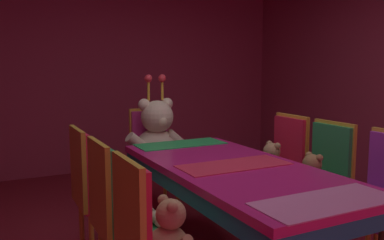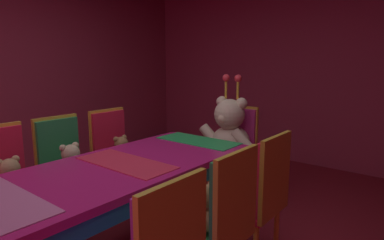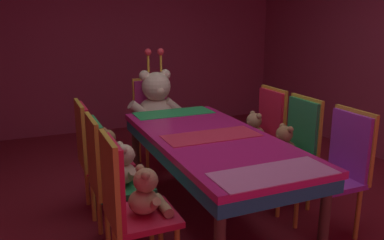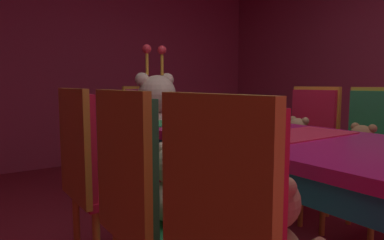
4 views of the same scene
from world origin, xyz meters
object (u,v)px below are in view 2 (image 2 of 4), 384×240
object	(u,v)px
banquet_table	(126,175)
teddy_left_2	(122,152)
chair_right_2	(264,189)
teddy_left_1	(72,164)
teddy_right_2	(245,186)
king_teddy_bear	(229,132)
chair_left_0	(2,176)
teddy_left_0	(11,181)
teddy_right_1	(203,210)
chair_left_1	(63,160)
throne_chair	(237,142)
chair_left_2	(113,148)
chair_right_1	(224,216)

from	to	relation	value
banquet_table	teddy_left_2	xyz separation A→B (m)	(-0.71, 0.55, -0.07)
banquet_table	chair_right_2	bearing A→B (deg)	30.34
teddy_left_1	teddy_right_2	world-z (taller)	teddy_left_1
king_teddy_bear	teddy_left_1	bearing A→B (deg)	-26.99
chair_right_2	banquet_table	bearing A→B (deg)	30.34
chair_left_0	teddy_left_0	bearing A→B (deg)	-0.00
teddy_right_1	king_teddy_bear	xyz separation A→B (m)	(-0.70, 1.38, 0.15)
chair_left_1	throne_chair	distance (m)	1.77
chair_right_2	king_teddy_bear	world-z (taller)	king_teddy_bear
teddy_left_0	chair_right_2	size ratio (longest dim) A/B	0.33
banquet_table	teddy_left_0	xyz separation A→B (m)	(-0.69, -0.51, -0.06)
chair_left_1	chair_left_2	size ratio (longest dim) A/B	1.00
teddy_right_1	chair_right_2	world-z (taller)	chair_right_2
king_teddy_bear	teddy_left_2	bearing A→B (deg)	-40.71
banquet_table	chair_left_1	bearing A→B (deg)	-179.58
teddy_right_2	throne_chair	world-z (taller)	throne_chair
banquet_table	king_teddy_bear	size ratio (longest dim) A/B	2.32
banquet_table	chair_right_2	world-z (taller)	chair_right_2
throne_chair	chair_left_2	bearing A→B (deg)	-40.66
teddy_left_0	chair_right_2	xyz separation A→B (m)	(1.54, 1.00, 0.01)
king_teddy_bear	teddy_right_2	bearing A→B (deg)	38.38
teddy_left_1	teddy_right_1	size ratio (longest dim) A/B	1.05
banquet_table	chair_right_1	size ratio (longest dim) A/B	2.05
chair_right_1	king_teddy_bear	world-z (taller)	king_teddy_bear
chair_right_1	banquet_table	bearing A→B (deg)	-0.15
teddy_left_0	teddy_right_1	distance (m)	1.48
chair_left_1	teddy_left_2	distance (m)	0.57
chair_left_0	chair_right_1	size ratio (longest dim) A/B	1.00
teddy_right_1	teddy_left_0	bearing A→B (deg)	20.02
banquet_table	chair_right_1	distance (m)	0.84
teddy_left_2	throne_chair	xyz separation A→B (m)	(0.71, 1.00, 0.02)
chair_right_1	teddy_right_1	size ratio (longest dim) A/B	3.13
teddy_left_0	chair_left_1	size ratio (longest dim) A/B	0.33
chair_left_1	chair_left_0	bearing A→B (deg)	-88.78
banquet_table	teddy_left_1	distance (m)	0.71
teddy_left_2	throne_chair	bearing A→B (deg)	54.42
teddy_left_0	chair_left_0	bearing A→B (deg)	180.00
banquet_table	teddy_right_1	bearing A→B (deg)	-0.18
teddy_right_1	chair_left_2	bearing A→B (deg)	-19.42
king_teddy_bear	chair_left_1	bearing A→B (deg)	-31.58
banquet_table	chair_left_2	size ratio (longest dim) A/B	2.05
teddy_left_0	chair_right_2	world-z (taller)	chair_right_2
chair_left_1	teddy_right_1	bearing A→B (deg)	0.15
teddy_left_1	throne_chair	world-z (taller)	throne_chair
chair_left_1	chair_left_2	world-z (taller)	same
chair_right_1	teddy_left_1	bearing A→B (deg)	0.15
chair_left_1	chair_right_2	xyz separation A→B (m)	(1.69, 0.50, 0.00)
chair_left_0	chair_right_2	bearing A→B (deg)	30.79
teddy_left_0	banquet_table	bearing A→B (deg)	36.28
chair_left_0	chair_left_1	bearing A→B (deg)	91.22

